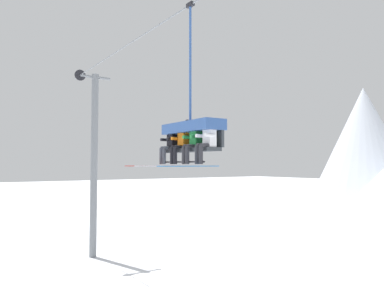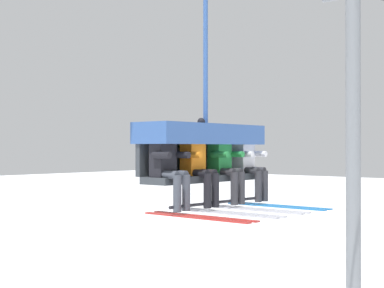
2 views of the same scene
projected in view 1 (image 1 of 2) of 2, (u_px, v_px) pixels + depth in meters
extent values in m
cone|color=silver|center=(364.00, 140.00, 63.36)|extent=(16.83, 16.83, 17.87)
cylinder|color=slate|center=(94.00, 164.00, 19.38)|extent=(0.36, 0.36, 9.47)
cylinder|color=slate|center=(95.00, 77.00, 19.64)|extent=(0.16, 1.60, 0.16)
cylinder|color=black|center=(80.00, 75.00, 19.19)|extent=(0.08, 0.56, 0.56)
cylinder|color=slate|center=(160.00, 24.00, 12.22)|extent=(18.83, 0.05, 0.05)
cube|color=#33383D|center=(190.00, 150.00, 10.51)|extent=(2.25, 0.48, 0.10)
cube|color=#33383D|center=(198.00, 141.00, 10.68)|extent=(2.25, 0.08, 0.45)
cube|color=#335699|center=(192.00, 127.00, 10.57)|extent=(2.29, 0.68, 0.30)
cylinder|color=black|center=(181.00, 162.00, 10.31)|extent=(2.25, 0.04, 0.04)
cylinder|color=#335699|center=(190.00, 64.00, 10.64)|extent=(0.07, 0.07, 3.34)
cube|color=black|center=(190.00, 5.00, 10.74)|extent=(0.28, 0.12, 0.12)
cube|color=black|center=(173.00, 141.00, 11.29)|extent=(0.32, 0.22, 0.52)
sphere|color=#284C93|center=(173.00, 129.00, 11.31)|extent=(0.22, 0.22, 0.22)
ellipsoid|color=black|center=(170.00, 129.00, 11.25)|extent=(0.17, 0.04, 0.08)
cylinder|color=#3D424C|center=(166.00, 148.00, 11.25)|extent=(0.11, 0.34, 0.11)
cylinder|color=#3D424C|center=(169.00, 148.00, 11.11)|extent=(0.11, 0.34, 0.11)
cylinder|color=#3D424C|center=(161.00, 156.00, 11.14)|extent=(0.11, 0.11, 0.48)
cylinder|color=#3D424C|center=(164.00, 156.00, 11.00)|extent=(0.11, 0.11, 0.48)
cube|color=#B22823|center=(152.00, 166.00, 10.96)|extent=(0.09, 1.70, 0.02)
cube|color=#B22823|center=(155.00, 166.00, 10.82)|extent=(0.09, 1.70, 0.02)
cylinder|color=black|center=(165.00, 140.00, 11.36)|extent=(0.09, 0.30, 0.09)
cylinder|color=black|center=(171.00, 139.00, 11.05)|extent=(0.09, 0.30, 0.09)
cube|color=orange|center=(184.00, 140.00, 10.77)|extent=(0.32, 0.22, 0.52)
sphere|color=maroon|center=(184.00, 127.00, 10.79)|extent=(0.22, 0.22, 0.22)
ellipsoid|color=black|center=(181.00, 127.00, 10.73)|extent=(0.17, 0.04, 0.08)
cylinder|color=black|center=(177.00, 147.00, 10.74)|extent=(0.11, 0.34, 0.11)
cylinder|color=black|center=(180.00, 147.00, 10.59)|extent=(0.11, 0.34, 0.11)
cylinder|color=black|center=(172.00, 156.00, 10.63)|extent=(0.11, 0.11, 0.48)
cylinder|color=black|center=(175.00, 156.00, 10.48)|extent=(0.11, 0.11, 0.48)
cube|color=#B2B2BC|center=(163.00, 166.00, 10.45)|extent=(0.09, 1.70, 0.02)
cube|color=#B2B2BC|center=(166.00, 166.00, 10.30)|extent=(0.09, 1.70, 0.02)
cylinder|color=orange|center=(176.00, 139.00, 10.84)|extent=(0.09, 0.30, 0.09)
cylinder|color=orange|center=(187.00, 127.00, 10.63)|extent=(0.09, 0.09, 0.30)
sphere|color=black|center=(187.00, 121.00, 10.64)|extent=(0.11, 0.11, 0.11)
cube|color=#23843D|center=(196.00, 139.00, 10.25)|extent=(0.32, 0.22, 0.52)
sphere|color=maroon|center=(196.00, 126.00, 10.27)|extent=(0.22, 0.22, 0.22)
ellipsoid|color=black|center=(193.00, 125.00, 10.22)|extent=(0.17, 0.04, 0.08)
cylinder|color=#2D2D33|center=(189.00, 147.00, 10.22)|extent=(0.11, 0.34, 0.11)
cylinder|color=#2D2D33|center=(193.00, 146.00, 10.07)|extent=(0.11, 0.34, 0.11)
cylinder|color=#2D2D33|center=(184.00, 155.00, 10.11)|extent=(0.11, 0.11, 0.48)
cylinder|color=#2D2D33|center=(187.00, 155.00, 9.97)|extent=(0.11, 0.11, 0.48)
cube|color=#B2B2BC|center=(174.00, 166.00, 9.93)|extent=(0.09, 1.70, 0.02)
cube|color=#B2B2BC|center=(178.00, 166.00, 9.78)|extent=(0.09, 1.70, 0.02)
cylinder|color=#23843D|center=(188.00, 137.00, 10.33)|extent=(0.09, 0.30, 0.09)
cylinder|color=#23843D|center=(195.00, 137.00, 10.02)|extent=(0.09, 0.30, 0.09)
cube|color=silver|center=(209.00, 137.00, 9.74)|extent=(0.32, 0.22, 0.52)
sphere|color=black|center=(209.00, 124.00, 9.76)|extent=(0.22, 0.22, 0.22)
ellipsoid|color=black|center=(206.00, 123.00, 9.70)|extent=(0.17, 0.04, 0.08)
cylinder|color=#2D2D33|center=(202.00, 146.00, 9.70)|extent=(0.11, 0.34, 0.11)
cylinder|color=#2D2D33|center=(206.00, 145.00, 9.56)|extent=(0.11, 0.34, 0.11)
cylinder|color=#2D2D33|center=(197.00, 155.00, 9.60)|extent=(0.11, 0.11, 0.48)
cylinder|color=#2D2D33|center=(201.00, 155.00, 9.45)|extent=(0.11, 0.11, 0.48)
cube|color=#1E6BB2|center=(187.00, 166.00, 9.41)|extent=(0.09, 1.70, 0.02)
cube|color=#1E6BB2|center=(191.00, 166.00, 9.27)|extent=(0.09, 1.70, 0.02)
cylinder|color=silver|center=(201.00, 136.00, 9.81)|extent=(0.09, 0.30, 0.09)
cylinder|color=silver|center=(209.00, 135.00, 9.50)|extent=(0.09, 0.30, 0.09)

